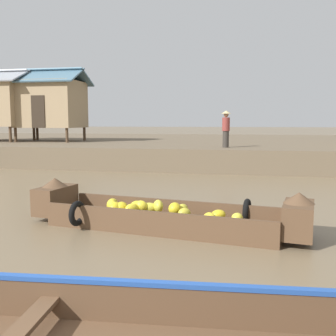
% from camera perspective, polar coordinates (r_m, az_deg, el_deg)
% --- Properties ---
extents(ground_plane, '(300.00, 300.00, 0.00)m').
position_cam_1_polar(ground_plane, '(12.58, 3.40, -3.40)').
color(ground_plane, '#726047').
extents(riverbank_strip, '(160.00, 20.00, 1.02)m').
position_cam_1_polar(riverbank_strip, '(26.65, 7.78, 2.99)').
color(riverbank_strip, brown).
rests_on(riverbank_strip, ground).
extents(banana_boat, '(5.91, 2.00, 0.92)m').
position_cam_1_polar(banana_boat, '(8.25, -0.92, -6.61)').
color(banana_boat, brown).
rests_on(banana_boat, ground).
extents(stilt_house_mid_left, '(4.28, 3.29, 4.26)m').
position_cam_1_polar(stilt_house_mid_left, '(24.79, -16.51, 8.87)').
color(stilt_house_mid_left, '#4C3826').
rests_on(stilt_house_mid_left, riverbank_strip).
extents(vendor_person, '(0.44, 0.44, 1.66)m').
position_cam_1_polar(vendor_person, '(18.20, 8.29, 5.83)').
color(vendor_person, '#332D28').
rests_on(vendor_person, riverbank_strip).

